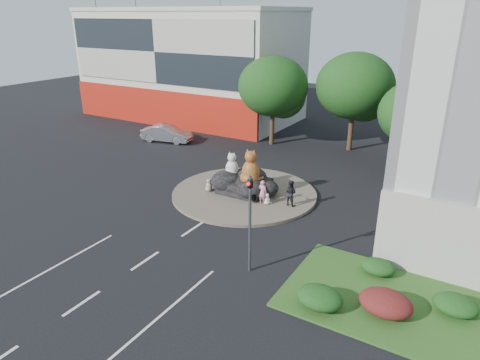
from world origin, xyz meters
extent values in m
plane|color=black|center=(0.00, 0.00, 0.00)|extent=(120.00, 120.00, 0.00)
cylinder|color=brown|center=(0.00, 10.00, 0.10)|extent=(10.00, 10.00, 0.20)
cube|color=beige|center=(-18.00, 28.00, 6.00)|extent=(25.00, 12.00, 12.00)
cube|color=#A51C0F|center=(-18.00, 21.95, 2.00)|extent=(25.00, 0.30, 4.00)
cube|color=#B2AD9E|center=(-18.00, 21.90, 8.00)|extent=(24.00, 0.15, 6.50)
cube|color=beige|center=(-18.00, 28.00, 12.20)|extent=(25.20, 12.20, 0.40)
cube|color=#25541C|center=(12.00, 3.00, 0.06)|extent=(10.00, 6.00, 0.12)
cylinder|color=#382314|center=(-4.00, 22.00, 1.87)|extent=(0.44, 0.44, 3.74)
ellipsoid|color=#113511|center=(-4.00, 22.00, 5.53)|extent=(6.46, 6.46, 5.49)
sphere|color=#113511|center=(-3.20, 22.50, 4.68)|extent=(4.25, 4.25, 4.25)
sphere|color=#113511|center=(-4.70, 21.70, 4.93)|extent=(3.74, 3.74, 3.74)
cylinder|color=#382314|center=(3.00, 24.00, 1.98)|extent=(0.44, 0.44, 3.96)
ellipsoid|color=#113511|center=(3.00, 24.00, 5.85)|extent=(6.84, 6.84, 5.81)
sphere|color=#113511|center=(3.80, 24.50, 4.95)|extent=(4.50, 4.50, 4.50)
sphere|color=#113511|center=(2.30, 23.70, 5.22)|extent=(3.96, 3.96, 3.96)
cylinder|color=#382314|center=(9.00, 20.00, 1.65)|extent=(0.44, 0.44, 3.30)
ellipsoid|color=#113511|center=(9.00, 20.00, 4.88)|extent=(5.70, 5.70, 4.84)
sphere|color=#113511|center=(9.80, 20.50, 4.12)|extent=(3.75, 3.75, 3.75)
sphere|color=#113511|center=(8.30, 19.70, 4.35)|extent=(3.30, 3.30, 3.30)
ellipsoid|color=#113511|center=(9.00, 1.00, 0.57)|extent=(2.00, 1.60, 0.90)
ellipsoid|color=#4A1413|center=(11.50, 2.00, 0.61)|extent=(2.20, 1.76, 0.99)
ellipsoid|color=#113511|center=(14.00, 3.50, 0.53)|extent=(1.80, 1.44, 0.81)
ellipsoid|color=#113511|center=(10.50, 4.80, 0.48)|extent=(1.60, 1.28, 0.72)
cylinder|color=#595B60|center=(5.00, 2.00, 2.50)|extent=(0.14, 0.14, 5.00)
imported|color=black|center=(5.00, 2.00, 4.20)|extent=(0.21, 0.26, 1.30)
imported|color=black|center=(5.20, 2.00, 4.00)|extent=(0.26, 1.24, 0.50)
sphere|color=red|center=(5.00, 1.82, 4.65)|extent=(0.18, 0.18, 0.18)
cylinder|color=#595B60|center=(13.00, 8.00, 4.00)|extent=(0.18, 0.18, 8.00)
cylinder|color=#595B60|center=(12.00, 8.00, 8.00)|extent=(2.00, 0.12, 0.12)
cube|color=silver|center=(11.00, 8.00, 7.90)|extent=(0.50, 0.22, 0.12)
imported|color=#D08697|center=(2.01, 8.92, 1.01)|extent=(0.61, 0.42, 1.63)
imported|color=black|center=(3.63, 9.66, 1.05)|extent=(0.90, 0.74, 1.69)
imported|color=#ADB1B5|center=(-13.18, 17.43, 0.82)|extent=(5.23, 2.84, 1.63)
cylinder|color=black|center=(8.84, 1.06, 0.44)|extent=(0.51, 0.51, 0.64)
camera|label=1|loc=(13.84, -13.63, 11.82)|focal=32.00mm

